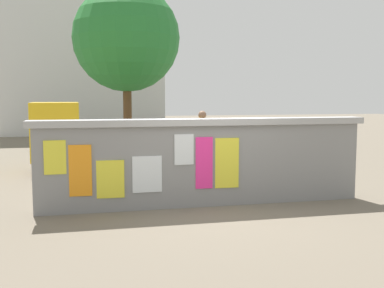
# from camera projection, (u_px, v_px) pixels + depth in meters

# --- Properties ---
(ground) EXTENTS (60.00, 60.00, 0.00)m
(ground) POSITION_uv_depth(u_px,v_px,m) (148.00, 153.00, 16.37)
(ground) COLOR #6B6051
(poster_wall) EXTENTS (6.25, 0.42, 1.61)m
(poster_wall) POSITION_uv_depth(u_px,v_px,m) (205.00, 161.00, 8.53)
(poster_wall) COLOR gray
(poster_wall) RESTS_ON ground
(auto_rickshaw_truck) EXTENTS (3.65, 1.62, 1.85)m
(auto_rickshaw_truck) POSITION_uv_depth(u_px,v_px,m) (94.00, 138.00, 12.47)
(auto_rickshaw_truck) COLOR black
(auto_rickshaw_truck) RESTS_ON ground
(motorcycle) EXTENTS (1.90, 0.56, 0.87)m
(motorcycle) POSITION_uv_depth(u_px,v_px,m) (197.00, 168.00, 10.06)
(motorcycle) COLOR black
(motorcycle) RESTS_ON ground
(bicycle_near) EXTENTS (1.71, 0.44, 0.95)m
(bicycle_near) POSITION_uv_depth(u_px,v_px,m) (270.00, 162.00, 11.69)
(bicycle_near) COLOR black
(bicycle_near) RESTS_ON ground
(person_walking) EXTENTS (0.45, 0.45, 1.62)m
(person_walking) POSITION_uv_depth(u_px,v_px,m) (202.00, 134.00, 12.54)
(person_walking) COLOR #D83F72
(person_walking) RESTS_ON ground
(tree_roadside) EXTENTS (3.94, 3.94, 6.11)m
(tree_roadside) POSITION_uv_depth(u_px,v_px,m) (126.00, 38.00, 17.08)
(tree_roadside) COLOR brown
(tree_roadside) RESTS_ON ground
(building_background) EXTENTS (8.64, 5.46, 8.12)m
(building_background) POSITION_uv_depth(u_px,v_px,m) (83.00, 58.00, 25.71)
(building_background) COLOR silver
(building_background) RESTS_ON ground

